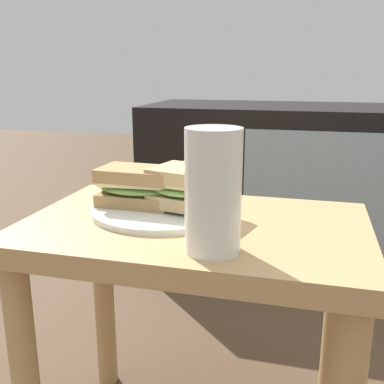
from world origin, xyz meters
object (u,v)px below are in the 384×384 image
sandwich_back (187,187)px  beer_glass (213,193)px  sandwich_front (137,186)px  tv_cabinet (280,186)px  plate (162,209)px

sandwich_back → beer_glass: beer_glass is taller
sandwich_back → sandwich_front: bearing=178.2°
sandwich_front → sandwich_back: (0.09, -0.00, 0.01)m
tv_cabinet → beer_glass: bearing=-91.3°
plate → sandwich_back: 0.06m
tv_cabinet → sandwich_front: (-0.19, -0.91, 0.21)m
plate → sandwich_front: 0.06m
tv_cabinet → plate: tv_cabinet is taller
sandwich_front → beer_glass: size_ratio=0.84×
tv_cabinet → sandwich_back: size_ratio=6.95×
tv_cabinet → sandwich_back: (-0.10, -0.91, 0.22)m
tv_cabinet → sandwich_back: 0.94m
sandwich_front → sandwich_back: sandwich_back is taller
sandwich_back → beer_glass: 0.17m
tv_cabinet → sandwich_back: tv_cabinet is taller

